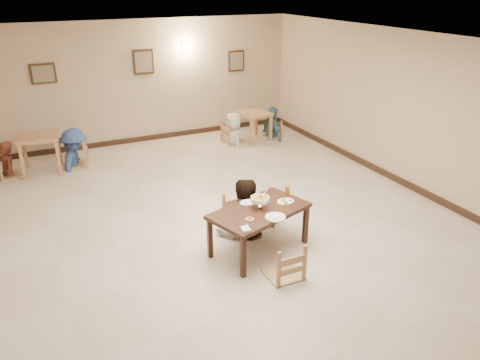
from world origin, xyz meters
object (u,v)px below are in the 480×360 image
drink_glass (287,189)px  bg_diner_a (2,142)px  bg_table_left (39,142)px  chair_near (284,244)px  bg_table_right (254,118)px  bg_chair_rl (233,122)px  bg_chair_lr (73,143)px  bg_diner_c (233,113)px  curry_warmer (260,199)px  main_table (259,214)px  bg_chair_rr (272,121)px  chair_far (241,199)px  main_diner (243,180)px  bg_diner_d (273,107)px  bg_diner_b (71,129)px  bg_chair_ll (5,154)px

drink_glass → bg_diner_a: bearing=131.8°
bg_table_left → chair_near: bearing=-64.1°
bg_table_right → bg_chair_rl: size_ratio=0.78×
bg_chair_lr → bg_diner_c: bearing=102.5°
curry_warmer → main_table: bearing=-126.5°
bg_chair_rl → bg_chair_rr: size_ratio=1.26×
chair_far → bg_diner_c: 4.53m
main_diner → bg_diner_d: size_ratio=1.17×
main_diner → bg_diner_b: bearing=-58.6°
bg_table_right → chair_near: bearing=-113.2°
bg_chair_ll → bg_table_left: bearing=-113.2°
bg_diner_a → bg_diner_b: bearing=79.2°
chair_near → bg_diner_a: (-3.42, 5.66, 0.24)m
drink_glass → bg_diner_d: bearing=63.4°
chair_near → bg_diner_b: bearing=-69.3°
main_table → curry_warmer: size_ratio=5.33×
curry_warmer → bg_diner_a: bg_diner_a is taller
main_diner → bg_chair_lr: size_ratio=1.73×
bg_diner_a → chair_near: bearing=20.2°
bg_table_left → bg_chair_ll: (-0.69, 0.05, -0.19)m
curry_warmer → bg_chair_rr: 5.64m
bg_table_right → bg_diner_c: bg_diner_c is taller
bg_chair_rl → bg_diner_c: (0.00, 0.00, 0.23)m
chair_near → bg_diner_b: 6.02m
bg_chair_rl → bg_diner_b: bearing=87.2°
bg_table_left → main_diner: bearing=-57.1°
main_table → bg_chair_rr: size_ratio=1.93×
bg_table_right → bg_chair_ll: bearing=179.2°
main_diner → bg_chair_lr: bearing=-58.6°
bg_diner_b → main_diner: bearing=-131.8°
bg_table_right → drink_glass: bearing=-110.8°
bg_chair_rr → bg_diner_b: bg_diner_b is taller
main_diner → bg_diner_d: main_diner is taller
main_table → drink_glass: (0.67, 0.31, 0.15)m
bg_diner_b → bg_chair_rl: bearing=-67.8°
bg_chair_rl → bg_table_left: bearing=87.9°
chair_far → drink_glass: bearing=-32.4°
bg_chair_rl → curry_warmer: bearing=157.2°
chair_near → bg_table_right: chair_near is taller
main_table → bg_diner_a: bg_diner_a is taller
main_table → bg_diner_c: size_ratio=1.08×
bg_chair_rr → bg_diner_d: (-0.00, 0.00, 0.37)m
bg_chair_rr → bg_diner_a: (-6.37, 0.05, 0.33)m
bg_chair_rr → bg_diner_a: bearing=-86.7°
main_diner → bg_chair_rl: size_ratio=1.74×
bg_chair_rr → bg_diner_c: bg_diner_c is taller
curry_warmer → drink_glass: size_ratio=2.13×
bg_chair_rl → chair_far: bearing=154.4°
main_table → chair_far: bearing=69.0°
chair_near → bg_diner_b: bg_diner_b is taller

